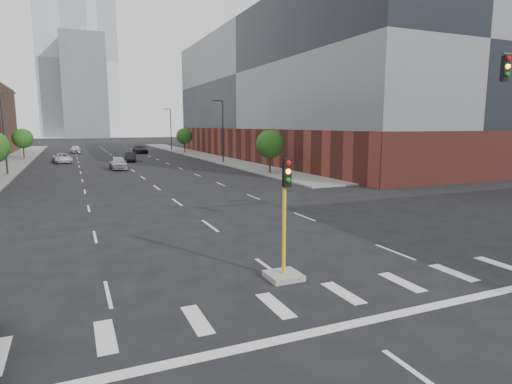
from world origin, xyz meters
TOP-DOWN VIEW (x-y plane):
  - sidewalk_left_far at (-15.00, 74.00)m, footprint 5.00×92.00m
  - sidewalk_right_far at (15.00, 74.00)m, footprint 5.00×92.00m
  - building_right_main at (29.50, 60.00)m, footprint 24.00×70.00m
  - tower_left at (-8.00, 220.00)m, footprint 22.00×22.00m
  - tower_right at (10.00, 260.00)m, footprint 20.00×20.00m
  - tower_mid at (0.00, 200.00)m, footprint 18.00×18.00m
  - median_traffic_signal at (0.00, 8.97)m, footprint 1.20×1.20m
  - streetlight_right_a at (13.41, 55.00)m, footprint 1.60×0.22m
  - streetlight_right_b at (13.41, 90.00)m, footprint 1.60×0.22m
  - streetlight_left at (-13.41, 50.00)m, footprint 1.60×0.22m
  - tree_left_far at (-14.00, 75.00)m, footprint 3.20×3.20m
  - tree_right_near at (14.00, 40.00)m, footprint 3.20×3.20m
  - tree_right_far at (14.00, 80.00)m, footprint 3.20×3.20m
  - car_near_left at (-1.50, 51.88)m, footprint 2.00×4.87m
  - car_mid_right at (1.50, 63.86)m, footprint 2.22×4.61m
  - car_far_left at (-8.17, 65.10)m, footprint 3.07×5.32m
  - car_deep_right at (5.71, 82.89)m, footprint 2.54×5.63m
  - car_distant at (-6.05, 89.24)m, footprint 2.08×4.60m

SIDE VIEW (x-z plane):
  - sidewalk_left_far at x=-15.00m, z-range 0.00..0.15m
  - sidewalk_right_far at x=15.00m, z-range 0.00..0.15m
  - car_far_left at x=-8.17m, z-range 0.00..1.40m
  - car_mid_right at x=1.50m, z-range 0.00..1.46m
  - car_distant at x=-6.05m, z-range 0.00..1.53m
  - car_deep_right at x=5.71m, z-range 0.00..1.60m
  - car_near_left at x=-1.50m, z-range 0.00..1.65m
  - median_traffic_signal at x=0.00m, z-range -1.23..3.17m
  - tree_left_far at x=-14.00m, z-range 0.97..5.82m
  - tree_right_near at x=14.00m, z-range 0.97..5.82m
  - tree_right_far at x=14.00m, z-range 0.97..5.82m
  - streetlight_right_a at x=13.41m, z-range 0.47..9.55m
  - streetlight_right_b at x=13.41m, z-range 0.47..9.55m
  - streetlight_left at x=-13.41m, z-range 0.47..9.55m
  - building_right_main at x=29.50m, z-range 0.00..22.00m
  - tower_mid at x=0.00m, z-range 0.00..44.00m
  - tower_left at x=-8.00m, z-range 0.00..70.00m
  - tower_right at x=10.00m, z-range 0.00..80.00m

